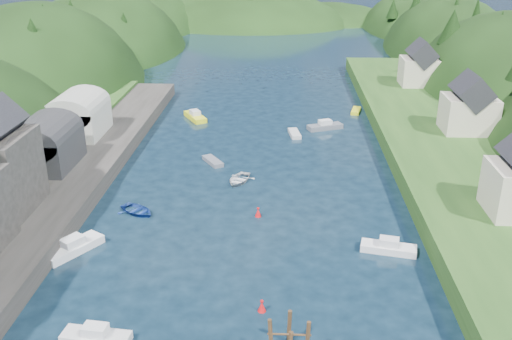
{
  "coord_description": "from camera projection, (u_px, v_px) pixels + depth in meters",
  "views": [
    {
      "loc": [
        2.97,
        -30.64,
        28.29
      ],
      "look_at": [
        0.0,
        28.0,
        4.0
      ],
      "focal_mm": 40.0,
      "sensor_mm": 36.0,
      "label": 1
    }
  ],
  "objects": [
    {
      "name": "channel_buoy_near",
      "position": [
        262.0,
        306.0,
        46.09
      ],
      "size": [
        0.7,
        0.7,
        1.1
      ],
      "color": "red",
      "rests_on": "ground"
    },
    {
      "name": "moored_boats",
      "position": [
        192.0,
        239.0,
        56.07
      ],
      "size": [
        36.11,
        84.85,
        2.19
      ],
      "color": "silver",
      "rests_on": "ground"
    },
    {
      "name": "hill_trees",
      "position": [
        270.0,
        46.0,
        95.42
      ],
      "size": [
        91.53,
        152.58,
        11.82
      ],
      "color": "black",
      "rests_on": "ground"
    },
    {
      "name": "right_bank_cottages",
      "position": [
        461.0,
        107.0,
        80.29
      ],
      "size": [
        9.0,
        59.24,
        8.41
      ],
      "color": "beige",
      "rests_on": "terrace_right"
    },
    {
      "name": "far_hills",
      "position": [
        280.0,
        53.0,
        203.88
      ],
      "size": [
        103.0,
        68.0,
        44.0
      ],
      "color": "black",
      "rests_on": "ground"
    },
    {
      "name": "boat_sheds",
      "position": [
        62.0,
        125.0,
        74.42
      ],
      "size": [
        7.0,
        21.0,
        7.5
      ],
      "color": "#2D2D30",
      "rests_on": "quay_left"
    },
    {
      "name": "quay_left",
      "position": [
        19.0,
        222.0,
        58.42
      ],
      "size": [
        12.0,
        110.0,
        2.0
      ],
      "primitive_type": "cube",
      "color": "#2D2B28",
      "rests_on": "ground"
    },
    {
      "name": "ground",
      "position": [
        263.0,
        139.0,
        85.37
      ],
      "size": [
        600.0,
        600.0,
        0.0
      ],
      "primitive_type": "plane",
      "color": "black",
      "rests_on": "ground"
    },
    {
      "name": "hillside_right",
      "position": [
        503.0,
        136.0,
        109.18
      ],
      "size": [
        36.0,
        245.56,
        48.0
      ],
      "color": "black",
      "rests_on": "ground"
    },
    {
      "name": "channel_buoy_far",
      "position": [
        258.0,
        212.0,
        61.65
      ],
      "size": [
        0.7,
        0.7,
        1.1
      ],
      "color": "red",
      "rests_on": "ground"
    },
    {
      "name": "terrace_right",
      "position": [
        451.0,
        158.0,
        74.52
      ],
      "size": [
        16.0,
        120.0,
        2.4
      ],
      "primitive_type": "cube",
      "color": "#234719",
      "rests_on": "ground"
    },
    {
      "name": "hillside_left",
      "position": [
        43.0,
        131.0,
        113.61
      ],
      "size": [
        44.0,
        245.56,
        52.0
      ],
      "color": "black",
      "rests_on": "ground"
    }
  ]
}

